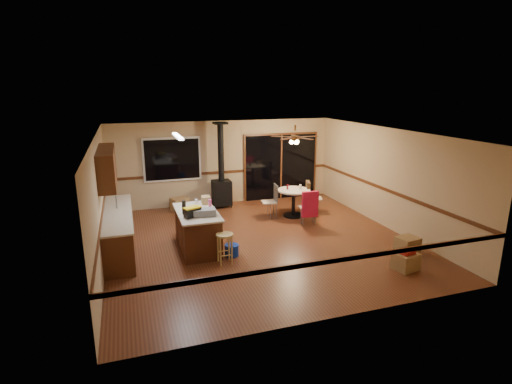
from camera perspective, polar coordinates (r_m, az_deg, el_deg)
name	(u,v)px	position (r m, az deg, el deg)	size (l,w,h in m)	color
floor	(260,241)	(9.70, 0.56, -7.02)	(7.00, 7.00, 0.00)	#5A2C19
ceiling	(260,133)	(9.05, 0.60, 8.44)	(7.00, 7.00, 0.00)	silver
wall_back	(224,163)	(12.58, -4.59, 4.22)	(7.00, 7.00, 0.00)	tan
wall_front	(334,243)	(6.24, 11.10, -7.18)	(7.00, 7.00, 0.00)	tan
wall_left	(100,202)	(8.84, -21.43, -1.36)	(7.00, 7.00, 0.00)	tan
wall_right	(387,178)	(10.91, 18.27, 1.86)	(7.00, 7.00, 0.00)	tan
chair_rail	(260,201)	(9.37, 0.58, -1.33)	(7.00, 7.00, 0.08)	#4F2813
window	(172,159)	(12.22, -11.88, 4.58)	(1.72, 0.10, 1.32)	black
sliding_door	(281,167)	(13.15, 3.56, 3.59)	(2.52, 0.10, 2.10)	black
lower_cabinets	(119,232)	(9.56, -19.01, -5.43)	(0.60, 3.00, 0.86)	#4F2914
countertop	(117,213)	(9.42, -19.24, -2.86)	(0.64, 3.04, 0.04)	#C0B095
upper_cabinets	(107,167)	(9.38, -20.52, 3.39)	(0.35, 2.00, 0.80)	#4F2914
kitchen_island	(197,230)	(9.19, -8.36, -5.42)	(0.88, 1.68, 0.90)	#442011
wood_stove	(222,184)	(12.22, -4.94, 1.16)	(0.55, 0.50, 2.52)	black
ceiling_fan	(295,139)	(11.07, 5.59, 7.53)	(0.24, 0.24, 0.55)	brown
fluorescent_strip	(178,136)	(8.94, -11.12, 7.83)	(0.10, 1.20, 0.04)	white
toolbox_grey	(204,212)	(8.70, -7.41, -2.90)	(0.49, 0.27, 0.15)	slate
toolbox_black	(192,213)	(8.66, -9.07, -2.92)	(0.34, 0.18, 0.19)	black
toolbox_yellow_lid	(192,208)	(8.63, -9.10, -2.23)	(0.37, 0.19, 0.03)	gold
box_on_island	(206,200)	(9.59, -7.17, -1.13)	(0.20, 0.27, 0.18)	olive
bottle_dark	(184,207)	(8.88, -10.25, -2.15)	(0.09, 0.09, 0.30)	black
bottle_pink	(210,204)	(9.14, -6.60, -1.75)	(0.07, 0.07, 0.23)	#D84C8C
bottle_white	(196,203)	(9.32, -8.53, -1.61)	(0.07, 0.07, 0.20)	white
bar_stool	(225,249)	(8.45, -4.48, -8.06)	(0.36, 0.36, 0.65)	tan
blue_bucket	(232,250)	(8.87, -3.50, -8.29)	(0.31, 0.31, 0.26)	#0D33BF
dining_table	(294,198)	(11.41, 5.38, -0.87)	(0.93, 0.93, 0.78)	black
glass_red	(288,187)	(11.36, 4.53, 0.75)	(0.06, 0.06, 0.15)	#590C14
glass_cream	(300,187)	(11.35, 6.35, 0.71)	(0.06, 0.06, 0.15)	beige
chair_left	(273,197)	(11.25, 2.43, -0.74)	(0.45, 0.45, 0.51)	#BEAC8D
chair_near	(310,204)	(10.65, 7.68, -1.72)	(0.47, 0.50, 0.70)	#BEAC8D
chair_right	(309,193)	(11.70, 7.54, -0.20)	(0.58, 0.55, 0.70)	#BEAC8D
box_under_window	(180,204)	(12.19, -10.83, -1.71)	(0.48, 0.39, 0.39)	olive
box_corner_a	(406,261)	(8.76, 20.59, -9.26)	(0.46, 0.39, 0.35)	olive
box_corner_b	(407,245)	(9.58, 20.80, -7.12)	(0.46, 0.39, 0.37)	olive
box_small_red	(407,252)	(8.68, 20.71, -7.98)	(0.28, 0.23, 0.07)	maroon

